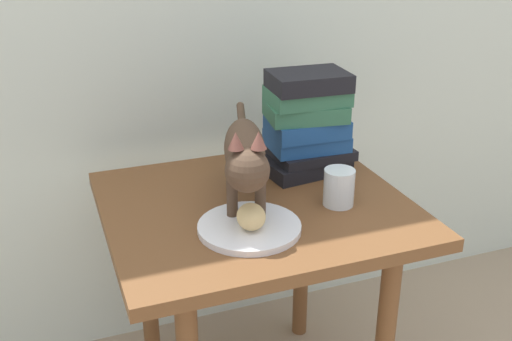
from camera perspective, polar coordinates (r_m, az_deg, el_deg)
side_table at (r=1.44m, az=0.00°, el=-6.28°), size 0.68×0.61×0.59m
plate at (r=1.28m, az=-0.63°, el=-5.33°), size 0.22×0.22×0.01m
bread_roll at (r=1.25m, az=-0.46°, el=-4.32°), size 0.08×0.09×0.05m
cat at (r=1.32m, az=-1.04°, el=1.55°), size 0.18×0.46×0.23m
book_stack at (r=1.52m, az=4.79°, el=4.34°), size 0.23×0.17×0.26m
candle_jar at (r=1.39m, az=7.75°, el=-1.74°), size 0.07×0.07×0.08m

